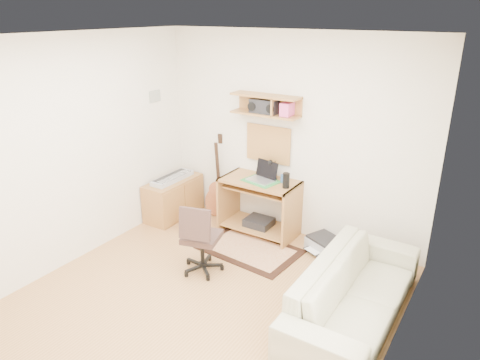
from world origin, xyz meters
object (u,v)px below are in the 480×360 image
Objects in this scene: cabinet at (174,198)px; printer at (326,244)px; sofa at (356,283)px; task_chair at (202,237)px; desk at (259,207)px.

cabinet is 2.27m from printer.
printer is at bearing 33.71° from sofa.
printer is at bearing 33.79° from task_chair.
cabinet is at bearing 74.21° from sofa.
task_chair is at bearing -37.72° from cabinet.
task_chair is 0.43× the size of sofa.
printer is 0.21× the size of sofa.
cabinet is 3.08m from sofa.
task_chair reaches higher than cabinet.
desk is at bearing 70.88° from task_chair.
printer is at bearing 5.86° from cabinet.
task_chair is (-0.07, -1.16, 0.06)m from desk.
printer is (0.94, 0.03, -0.29)m from desk.
sofa is (2.96, -0.84, 0.12)m from cabinet.
sofa reaches higher than desk.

